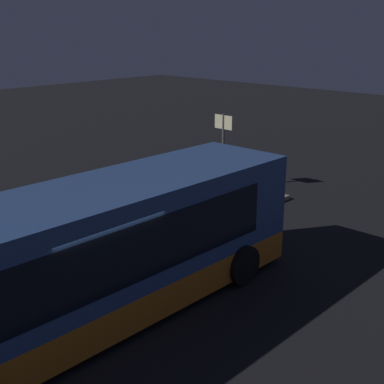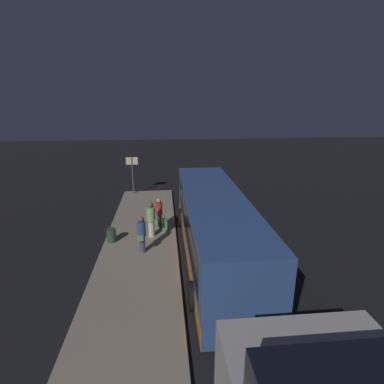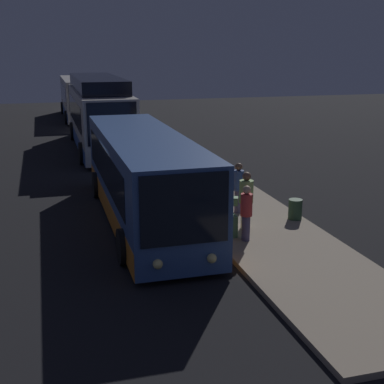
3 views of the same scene
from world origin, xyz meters
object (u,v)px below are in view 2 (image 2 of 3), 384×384
bus_lead (215,228)px  suitcase (165,225)px  trash_bin (111,235)px  passenger_waiting (151,218)px  sign_post (132,170)px  passenger_boarding (159,212)px  passenger_with_bags (142,233)px

bus_lead → suitcase: bearing=38.3°
bus_lead → trash_bin: (1.72, 4.61, -0.94)m
bus_lead → passenger_waiting: 3.48m
bus_lead → passenger_waiting: bus_lead is taller
passenger_waiting → sign_post: sign_post is taller
passenger_waiting → sign_post: size_ratio=0.67×
passenger_boarding → sign_post: 6.50m
passenger_boarding → suitcase: 0.79m
passenger_with_bags → sign_post: sign_post is taller
passenger_boarding → sign_post: size_ratio=0.61×
bus_lead → passenger_with_bags: (0.53, 3.09, -0.34)m
bus_lead → trash_bin: size_ratio=16.18×
trash_bin → suitcase: bearing=-69.7°
bus_lead → suitcase: bus_lead is taller
trash_bin → sign_post: bearing=-2.6°
passenger_waiting → passenger_with_bags: (-1.60, 0.36, -0.02)m
passenger_boarding → sign_post: (6.16, 1.90, 0.84)m
trash_bin → bus_lead: bearing=-110.5°
bus_lead → passenger_waiting: size_ratio=5.96×
sign_post → trash_bin: bearing=177.4°
suitcase → passenger_with_bags: bearing=154.9°
suitcase → sign_post: size_ratio=0.33×
passenger_with_bags → suitcase: (2.12, -0.99, -0.60)m
passenger_with_bags → trash_bin: (1.19, 1.52, -0.59)m
bus_lead → trash_bin: 5.01m
passenger_waiting → trash_bin: bearing=-57.4°
bus_lead → suitcase: 3.51m
passenger_waiting → trash_bin: passenger_waiting is taller
suitcase → trash_bin: bearing=110.3°
passenger_with_bags → bus_lead: bearing=178.6°
passenger_waiting → passenger_boarding: bearing=-180.0°
sign_post → trash_bin: sign_post is taller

